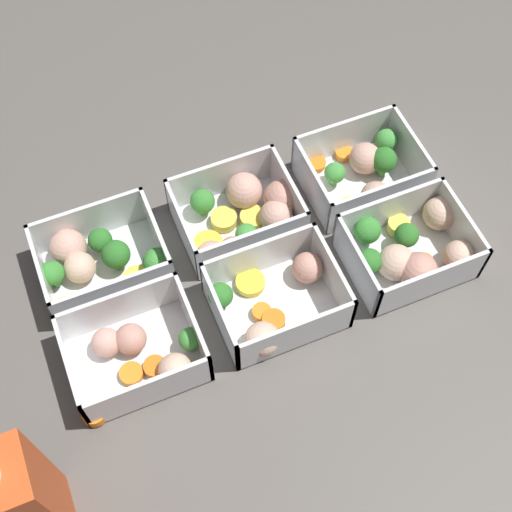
{
  "coord_description": "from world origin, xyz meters",
  "views": [
    {
      "loc": [
        0.17,
        0.42,
        0.81
      ],
      "look_at": [
        0.0,
        0.0,
        0.02
      ],
      "focal_mm": 50.0,
      "sensor_mm": 36.0,
      "label": 1
    }
  ],
  "objects_px": {
    "container_near_center": "(245,215)",
    "container_far_left": "(412,249)",
    "container_near_right": "(98,260)",
    "container_far_center": "(274,301)",
    "container_near_left": "(364,172)",
    "container_far_right": "(140,353)",
    "juice_carton": "(19,500)"
  },
  "relations": [
    {
      "from": "container_far_right",
      "to": "container_far_left",
      "type": "bearing_deg",
      "value": -179.68
    },
    {
      "from": "container_far_center",
      "to": "juice_carton",
      "type": "xyz_separation_m",
      "value": [
        0.33,
        0.13,
        0.07
      ]
    },
    {
      "from": "container_near_left",
      "to": "juice_carton",
      "type": "distance_m",
      "value": 0.59
    },
    {
      "from": "container_far_left",
      "to": "container_near_left",
      "type": "bearing_deg",
      "value": -89.68
    },
    {
      "from": "container_near_right",
      "to": "container_far_right",
      "type": "height_order",
      "value": "same"
    },
    {
      "from": "container_near_center",
      "to": "container_near_right",
      "type": "height_order",
      "value": "same"
    },
    {
      "from": "container_near_center",
      "to": "container_near_right",
      "type": "bearing_deg",
      "value": -2.19
    },
    {
      "from": "container_far_left",
      "to": "container_far_right",
      "type": "bearing_deg",
      "value": 0.32
    },
    {
      "from": "container_near_left",
      "to": "container_near_right",
      "type": "relative_size",
      "value": 0.96
    },
    {
      "from": "container_near_left",
      "to": "container_far_left",
      "type": "relative_size",
      "value": 0.91
    },
    {
      "from": "container_far_left",
      "to": "container_far_center",
      "type": "relative_size",
      "value": 1.1
    },
    {
      "from": "container_near_left",
      "to": "container_far_center",
      "type": "height_order",
      "value": "same"
    },
    {
      "from": "container_near_left",
      "to": "container_far_center",
      "type": "relative_size",
      "value": 0.99
    },
    {
      "from": "container_near_right",
      "to": "juice_carton",
      "type": "bearing_deg",
      "value": 62.03
    },
    {
      "from": "container_near_left",
      "to": "container_near_center",
      "type": "bearing_deg",
      "value": 0.92
    },
    {
      "from": "container_near_right",
      "to": "container_near_center",
      "type": "bearing_deg",
      "value": 177.81
    },
    {
      "from": "juice_carton",
      "to": "container_near_right",
      "type": "bearing_deg",
      "value": -117.97
    },
    {
      "from": "container_far_right",
      "to": "juice_carton",
      "type": "xyz_separation_m",
      "value": [
        0.15,
        0.13,
        0.07
      ]
    },
    {
      "from": "container_near_left",
      "to": "container_far_center",
      "type": "bearing_deg",
      "value": 34.73
    },
    {
      "from": "container_near_left",
      "to": "container_far_left",
      "type": "xyz_separation_m",
      "value": [
        -0.0,
        0.13,
        0.0
      ]
    },
    {
      "from": "container_near_right",
      "to": "container_far_left",
      "type": "bearing_deg",
      "value": 159.82
    },
    {
      "from": "container_near_right",
      "to": "container_far_center",
      "type": "bearing_deg",
      "value": 143.18
    },
    {
      "from": "container_near_center",
      "to": "container_far_left",
      "type": "xyz_separation_m",
      "value": [
        -0.18,
        0.13,
        0.0
      ]
    },
    {
      "from": "container_far_right",
      "to": "juice_carton",
      "type": "bearing_deg",
      "value": 40.65
    },
    {
      "from": "container_near_right",
      "to": "container_far_right",
      "type": "xyz_separation_m",
      "value": [
        -0.01,
        0.14,
        -0.0
      ]
    },
    {
      "from": "container_near_right",
      "to": "container_far_center",
      "type": "relative_size",
      "value": 1.03
    },
    {
      "from": "container_near_left",
      "to": "container_far_right",
      "type": "bearing_deg",
      "value": 20.34
    },
    {
      "from": "container_far_center",
      "to": "container_far_right",
      "type": "relative_size",
      "value": 0.95
    },
    {
      "from": "juice_carton",
      "to": "container_far_right",
      "type": "bearing_deg",
      "value": -139.35
    },
    {
      "from": "container_near_center",
      "to": "juice_carton",
      "type": "distance_m",
      "value": 0.44
    },
    {
      "from": "container_far_left",
      "to": "juice_carton",
      "type": "height_order",
      "value": "juice_carton"
    },
    {
      "from": "container_near_center",
      "to": "container_far_right",
      "type": "relative_size",
      "value": 1.05
    }
  ]
}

